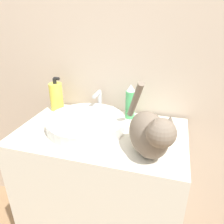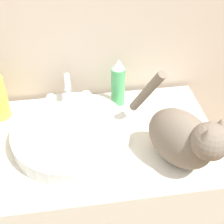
# 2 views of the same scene
# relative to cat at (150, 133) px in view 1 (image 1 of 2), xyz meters

# --- Properties ---
(wall_back) EXTENTS (6.00, 0.05, 2.50)m
(wall_back) POSITION_rel_cat_xyz_m (-0.25, 0.43, 0.27)
(wall_back) COLOR #C6B29E
(wall_back) RESTS_ON ground_plane
(vanity_cabinet) EXTENTS (0.81, 0.52, 0.88)m
(vanity_cabinet) POSITION_rel_cat_xyz_m (-0.25, 0.13, -0.54)
(vanity_cabinet) COLOR silver
(vanity_cabinet) RESTS_ON ground_plane
(sink_basin) EXTENTS (0.39, 0.39, 0.06)m
(sink_basin) POSITION_rel_cat_xyz_m (-0.33, 0.14, -0.08)
(sink_basin) COLOR silver
(sink_basin) RESTS_ON vanity_cabinet
(faucet) EXTENTS (0.16, 0.10, 0.13)m
(faucet) POSITION_rel_cat_xyz_m (-0.33, 0.34, -0.05)
(faucet) COLOR silver
(faucet) RESTS_ON vanity_cabinet
(cat) EXTENTS (0.25, 0.33, 0.28)m
(cat) POSITION_rel_cat_xyz_m (0.00, 0.00, 0.00)
(cat) COLOR #7A6B5B
(cat) RESTS_ON vanity_cabinet
(soap_bottle) EXTENTS (0.07, 0.07, 0.20)m
(soap_bottle) POSITION_rel_cat_xyz_m (-0.58, 0.31, -0.02)
(soap_bottle) COLOR #EADB4C
(soap_bottle) RESTS_ON vanity_cabinet
(spray_bottle) EXTENTS (0.05, 0.05, 0.19)m
(spray_bottle) POSITION_rel_cat_xyz_m (-0.14, 0.32, -0.01)
(spray_bottle) COLOR #4CB266
(spray_bottle) RESTS_ON vanity_cabinet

